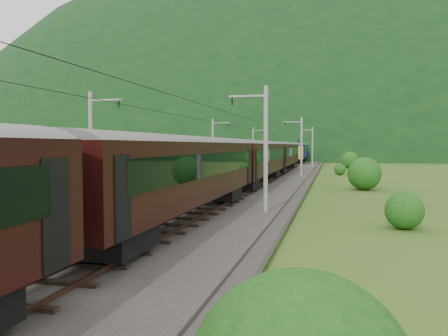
# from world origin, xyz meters

# --- Properties ---
(ground) EXTENTS (600.00, 600.00, 0.00)m
(ground) POSITION_xyz_m (0.00, 0.00, 0.00)
(ground) COLOR #2D4C18
(ground) RESTS_ON ground
(railbed) EXTENTS (14.00, 220.00, 0.30)m
(railbed) POSITION_xyz_m (0.00, 10.00, 0.15)
(railbed) COLOR #38332D
(railbed) RESTS_ON ground
(track_left) EXTENTS (2.40, 220.00, 0.27)m
(track_left) POSITION_xyz_m (-2.40, 10.00, 0.37)
(track_left) COLOR brown
(track_left) RESTS_ON railbed
(track_right) EXTENTS (2.40, 220.00, 0.27)m
(track_right) POSITION_xyz_m (2.40, 10.00, 0.37)
(track_right) COLOR brown
(track_right) RESTS_ON railbed
(catenary_left) EXTENTS (2.54, 192.28, 8.00)m
(catenary_left) POSITION_xyz_m (-6.12, 32.00, 4.50)
(catenary_left) COLOR gray
(catenary_left) RESTS_ON railbed
(catenary_right) EXTENTS (2.54, 192.28, 8.00)m
(catenary_right) POSITION_xyz_m (6.12, 32.00, 4.50)
(catenary_right) COLOR gray
(catenary_right) RESTS_ON railbed
(overhead_wires) EXTENTS (4.83, 198.00, 0.03)m
(overhead_wires) POSITION_xyz_m (0.00, 10.00, 7.10)
(overhead_wires) COLOR black
(overhead_wires) RESTS_ON ground
(mountain_main) EXTENTS (504.00, 360.00, 244.00)m
(mountain_main) POSITION_xyz_m (0.00, 260.00, 0.00)
(mountain_main) COLOR black
(mountain_main) RESTS_ON ground
(mountain_ridge) EXTENTS (336.00, 280.00, 132.00)m
(mountain_ridge) POSITION_xyz_m (-120.00, 300.00, 0.00)
(mountain_ridge) COLOR black
(mountain_ridge) RESTS_ON ground
(train) EXTENTS (3.17, 128.75, 5.53)m
(train) POSITION_xyz_m (2.40, 20.02, 3.73)
(train) COLOR black
(train) RESTS_ON ground
(hazard_post_near) EXTENTS (0.15, 0.15, 1.41)m
(hazard_post_near) POSITION_xyz_m (-0.36, 47.97, 1.00)
(hazard_post_near) COLOR red
(hazard_post_near) RESTS_ON railbed
(hazard_post_far) EXTENTS (0.17, 0.17, 1.63)m
(hazard_post_far) POSITION_xyz_m (0.15, 27.56, 1.12)
(hazard_post_far) COLOR red
(hazard_post_far) RESTS_ON railbed
(signal) EXTENTS (0.21, 0.21, 1.91)m
(signal) POSITION_xyz_m (-3.97, 49.58, 1.42)
(signal) COLOR black
(signal) RESTS_ON railbed
(vegetation_left) EXTENTS (12.07, 144.91, 6.91)m
(vegetation_left) POSITION_xyz_m (-13.71, 20.24, 2.46)
(vegetation_left) COLOR #154A13
(vegetation_left) RESTS_ON ground
(vegetation_right) EXTENTS (6.68, 100.79, 3.01)m
(vegetation_right) POSITION_xyz_m (12.77, 14.71, 1.35)
(vegetation_right) COLOR #154A13
(vegetation_right) RESTS_ON ground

